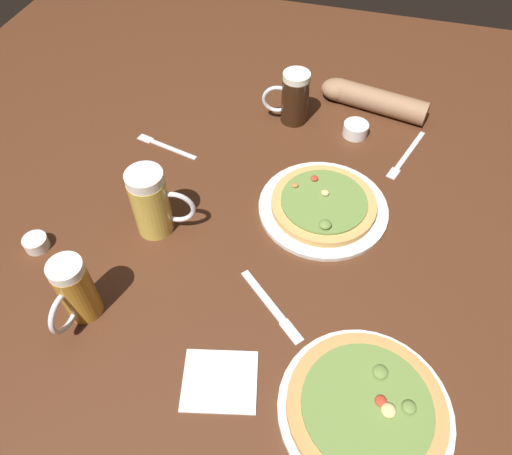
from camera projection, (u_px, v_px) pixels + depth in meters
ground_plane at (256, 236)px, 1.21m from camera, size 2.40×2.40×0.03m
pizza_plate_near at (366, 408)px, 0.91m from camera, size 0.33×0.33×0.05m
pizza_plate_far at (323, 205)px, 1.23m from camera, size 0.33×0.33×0.05m
beer_mug_dark at (293, 98)px, 1.42m from camera, size 0.14×0.08×0.16m
beer_mug_amber at (152, 203)px, 1.14m from camera, size 0.15×0.09×0.18m
beer_mug_pale at (75, 292)px, 0.99m from camera, size 0.07×0.13×0.17m
ramekin_sauce at (356, 129)px, 1.42m from camera, size 0.07×0.07×0.04m
ramekin_butter at (36, 243)px, 1.16m from camera, size 0.06×0.06×0.03m
napkin_folded at (220, 380)px, 0.95m from camera, size 0.17×0.16×0.01m
fork_left at (165, 146)px, 1.40m from camera, size 0.20×0.07×0.01m
knife_right at (271, 306)px, 1.06m from camera, size 0.18×0.15×0.01m
fork_spare at (406, 155)px, 1.37m from camera, size 0.09×0.23×0.01m
diner_arm at (369, 98)px, 1.49m from camera, size 0.33×0.13×0.07m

